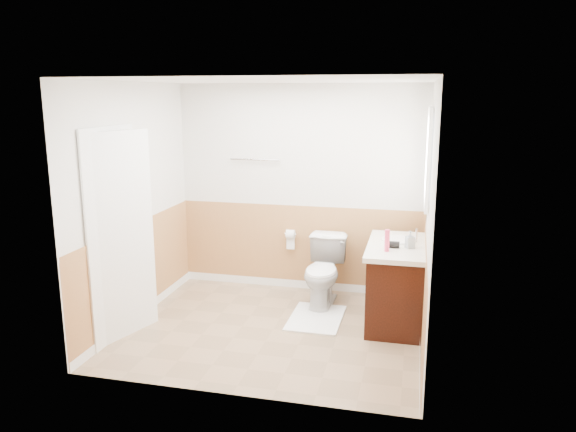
% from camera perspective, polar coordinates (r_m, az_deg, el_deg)
% --- Properties ---
extents(floor, '(3.00, 3.00, 0.00)m').
position_cam_1_polar(floor, '(5.80, -1.56, -11.65)').
color(floor, '#8C7051').
rests_on(floor, ground).
extents(ceiling, '(3.00, 3.00, 0.00)m').
position_cam_1_polar(ceiling, '(5.29, -1.73, 13.89)').
color(ceiling, white).
rests_on(ceiling, floor).
extents(wall_back, '(3.00, 0.00, 3.00)m').
position_cam_1_polar(wall_back, '(6.65, 1.25, 2.79)').
color(wall_back, silver).
rests_on(wall_back, floor).
extents(wall_front, '(3.00, 0.00, 3.00)m').
position_cam_1_polar(wall_front, '(4.20, -6.22, -3.06)').
color(wall_front, silver).
rests_on(wall_front, floor).
extents(wall_left, '(0.00, 3.00, 3.00)m').
position_cam_1_polar(wall_left, '(5.97, -15.70, 1.20)').
color(wall_left, silver).
rests_on(wall_left, floor).
extents(wall_right, '(0.00, 3.00, 3.00)m').
position_cam_1_polar(wall_right, '(5.23, 14.44, -0.27)').
color(wall_right, silver).
rests_on(wall_right, floor).
extents(wainscot_back, '(3.00, 0.00, 3.00)m').
position_cam_1_polar(wainscot_back, '(6.80, 1.20, -3.46)').
color(wainscot_back, '#BC874B').
rests_on(wainscot_back, floor).
extents(wainscot_front, '(3.00, 0.00, 3.00)m').
position_cam_1_polar(wainscot_front, '(4.47, -5.94, -12.32)').
color(wainscot_front, '#BC874B').
rests_on(wainscot_front, floor).
extents(wainscot_left, '(0.00, 2.60, 2.60)m').
position_cam_1_polar(wainscot_left, '(6.15, -15.19, -5.68)').
color(wainscot_left, '#BC874B').
rests_on(wainscot_left, floor).
extents(wainscot_right, '(0.00, 2.60, 2.60)m').
position_cam_1_polar(wainscot_right, '(5.44, 13.88, -7.99)').
color(wainscot_right, '#BC874B').
rests_on(wainscot_right, floor).
extents(toilet, '(0.44, 0.77, 0.78)m').
position_cam_1_polar(toilet, '(6.33, 3.71, -5.79)').
color(toilet, white).
rests_on(toilet, floor).
extents(bath_mat, '(0.56, 0.80, 0.02)m').
position_cam_1_polar(bath_mat, '(6.04, 2.93, -10.51)').
color(bath_mat, white).
rests_on(bath_mat, floor).
extents(vanity_cabinet, '(0.55, 1.10, 0.80)m').
position_cam_1_polar(vanity_cabinet, '(5.95, 11.14, -7.09)').
color(vanity_cabinet, black).
rests_on(vanity_cabinet, floor).
extents(vanity_knob_left, '(0.03, 0.03, 0.03)m').
position_cam_1_polar(vanity_knob_left, '(5.82, 8.20, -5.85)').
color(vanity_knob_left, '#B7B8BE').
rests_on(vanity_knob_left, vanity_cabinet).
extents(vanity_knob_right, '(0.03, 0.03, 0.03)m').
position_cam_1_polar(vanity_knob_right, '(6.01, 8.38, -5.26)').
color(vanity_knob_right, silver).
rests_on(vanity_knob_right, vanity_cabinet).
extents(countertop, '(0.60, 1.15, 0.05)m').
position_cam_1_polar(countertop, '(5.83, 11.22, -3.14)').
color(countertop, silver).
rests_on(countertop, vanity_cabinet).
extents(sink_basin, '(0.36, 0.36, 0.02)m').
position_cam_1_polar(sink_basin, '(5.96, 11.39, -2.44)').
color(sink_basin, white).
rests_on(sink_basin, countertop).
extents(faucet, '(0.02, 0.02, 0.14)m').
position_cam_1_polar(faucet, '(5.94, 13.15, -1.97)').
color(faucet, silver).
rests_on(faucet, countertop).
extents(lotion_bottle, '(0.05, 0.05, 0.22)m').
position_cam_1_polar(lotion_bottle, '(5.52, 10.22, -2.52)').
color(lotion_bottle, '#ED3D65').
rests_on(lotion_bottle, countertop).
extents(soap_dispenser, '(0.11, 0.11, 0.18)m').
position_cam_1_polar(soap_dispenser, '(5.69, 12.53, -2.40)').
color(soap_dispenser, '#8A959C').
rests_on(soap_dispenser, countertop).
extents(hair_dryer_body, '(0.14, 0.07, 0.07)m').
position_cam_1_polar(hair_dryer_body, '(5.67, 10.78, -2.91)').
color(hair_dryer_body, black).
rests_on(hair_dryer_body, countertop).
extents(hair_dryer_handle, '(0.03, 0.03, 0.07)m').
position_cam_1_polar(hair_dryer_handle, '(5.69, 10.48, -3.15)').
color(hair_dryer_handle, black).
rests_on(hair_dryer_handle, countertop).
extents(mirror_panel, '(0.02, 0.35, 0.90)m').
position_cam_1_polar(mirror_panel, '(6.26, 14.23, 4.59)').
color(mirror_panel, silver).
rests_on(mirror_panel, wall_right).
extents(window_frame, '(0.04, 0.80, 1.00)m').
position_cam_1_polar(window_frame, '(5.73, 14.33, 5.89)').
color(window_frame, white).
rests_on(window_frame, wall_right).
extents(window_glass, '(0.01, 0.70, 0.90)m').
position_cam_1_polar(window_glass, '(5.73, 14.49, 5.89)').
color(window_glass, white).
rests_on(window_glass, wall_right).
extents(door, '(0.29, 0.78, 2.04)m').
position_cam_1_polar(door, '(5.59, -16.88, -2.05)').
color(door, white).
rests_on(door, wall_left).
extents(door_frame, '(0.02, 0.92, 2.10)m').
position_cam_1_polar(door_frame, '(5.62, -17.56, -1.90)').
color(door_frame, white).
rests_on(door_frame, wall_left).
extents(door_knob, '(0.06, 0.06, 0.06)m').
position_cam_1_polar(door_knob, '(5.85, -14.72, -1.97)').
color(door_knob, silver).
rests_on(door_knob, door).
extents(towel_bar, '(0.62, 0.02, 0.02)m').
position_cam_1_polar(towel_bar, '(6.69, -3.47, 5.86)').
color(towel_bar, silver).
rests_on(towel_bar, wall_back).
extents(tp_holder_bar, '(0.14, 0.02, 0.02)m').
position_cam_1_polar(tp_holder_bar, '(6.72, 0.26, -1.90)').
color(tp_holder_bar, silver).
rests_on(tp_holder_bar, wall_back).
extents(tp_roll, '(0.10, 0.11, 0.11)m').
position_cam_1_polar(tp_roll, '(6.72, 0.26, -1.90)').
color(tp_roll, white).
rests_on(tp_roll, tp_holder_bar).
extents(tp_sheet, '(0.10, 0.01, 0.16)m').
position_cam_1_polar(tp_sheet, '(6.75, 0.26, -2.81)').
color(tp_sheet, white).
rests_on(tp_sheet, tp_roll).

